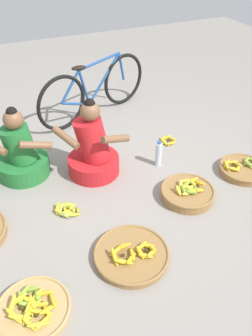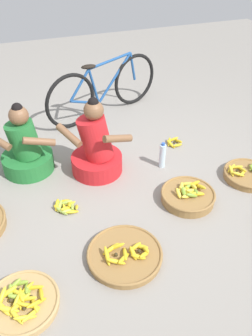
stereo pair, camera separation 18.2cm
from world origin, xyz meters
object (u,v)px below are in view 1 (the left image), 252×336
vendor_woman_front (93,151)px  bicycle_leaning (94,89)px  banana_basket_back_center (132,254)px  loose_bananas_mid_left (66,210)px  banana_basket_front_right (33,309)px  banana_basket_back_right (243,169)px  loose_bananas_mid_right (167,140)px  banana_basket_front_left (187,192)px  water_bottle (159,154)px  vendor_woman_behind (21,154)px

vendor_woman_front → bicycle_leaning: size_ratio=0.51×
banana_basket_back_center → bicycle_leaning: bearing=77.1°
loose_bananas_mid_left → vendor_woman_front: bearing=47.4°
banana_basket_front_right → banana_basket_back_right: size_ratio=1.04×
vendor_woman_front → banana_basket_back_right: 1.55m
loose_bananas_mid_right → banana_basket_back_right: bearing=-61.8°
banana_basket_back_right → loose_bananas_mid_right: banana_basket_back_right is taller
banana_basket_front_left → vendor_woman_front: bearing=132.9°
banana_basket_front_right → loose_bananas_mid_left: (0.47, 0.85, -0.02)m
banana_basket_front_left → banana_basket_front_right: banana_basket_front_left is taller
bicycle_leaning → water_bottle: bearing=-80.1°
banana_basket_back_center → loose_bananas_mid_right: bearing=51.5°
bicycle_leaning → water_bottle: (0.23, -1.32, -0.22)m
banana_basket_front_left → banana_basket_front_right: (-1.57, -0.59, -0.01)m
vendor_woman_behind → water_bottle: (1.33, -0.42, -0.10)m
banana_basket_front_left → banana_basket_front_right: size_ratio=0.99×
bicycle_leaning → banana_basket_back_right: bearing=-61.5°
banana_basket_front_left → water_bottle: water_bottle is taller
banana_basket_front_left → loose_bananas_mid_left: bearing=166.7°
vendor_woman_behind → bicycle_leaning: bearing=39.3°
banana_basket_back_right → loose_bananas_mid_left: bearing=174.9°
bicycle_leaning → vendor_woman_front: bearing=-110.5°
vendor_woman_behind → loose_bananas_mid_left: bearing=-71.8°
vendor_woman_front → banana_basket_front_right: (-0.90, -1.32, -0.22)m
banana_basket_back_center → water_bottle: (0.76, 1.00, 0.10)m
bicycle_leaning → banana_basket_back_right: size_ratio=3.28×
banana_basket_front_left → banana_basket_back_right: (0.73, 0.10, -0.01)m
bicycle_leaning → water_bottle: bicycle_leaning is taller
loose_bananas_mid_left → bicycle_leaning: bearing=62.1°
banana_basket_front_right → banana_basket_back_right: bearing=16.7°
bicycle_leaning → loose_bananas_mid_right: 1.16m
bicycle_leaning → banana_basket_front_left: size_ratio=3.19×
loose_bananas_mid_right → water_bottle: size_ratio=0.66×
banana_basket_front_right → loose_bananas_mid_left: 0.97m
banana_basket_front_left → loose_bananas_mid_left: 1.13m
vendor_woman_front → vendor_woman_behind: bearing=158.6°
banana_basket_front_right → loose_bananas_mid_right: bearing=38.9°
water_bottle → bicycle_leaning: bearing=99.9°
water_bottle → vendor_woman_front: bearing=166.7°
vendor_woman_front → banana_basket_back_right: (1.40, -0.63, -0.22)m
vendor_woman_front → loose_bananas_mid_right: bearing=10.9°
loose_bananas_mid_right → water_bottle: water_bottle is taller
vendor_woman_behind → loose_bananas_mid_left: 0.79m
vendor_woman_behind → banana_basket_front_left: vendor_woman_behind is taller
vendor_woman_front → banana_basket_front_right: bearing=-124.3°
bicycle_leaning → vendor_woman_behind: bearing=-140.7°
banana_basket_back_right → water_bottle: (-0.74, 0.47, 0.09)m
banana_basket_front_left → loose_bananas_mid_right: bearing=72.0°
loose_bananas_mid_right → banana_basket_back_center: bearing=-128.5°
vendor_woman_front → banana_basket_front_left: size_ratio=1.64×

